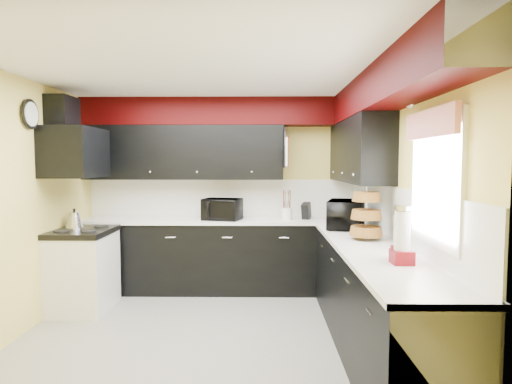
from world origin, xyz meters
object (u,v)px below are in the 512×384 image
toaster_oven (222,209)px  microwave (346,214)px  kettle (74,220)px  knife_block (306,211)px  utensil_crock (287,214)px

toaster_oven → microwave: (1.45, -0.69, 0.02)m
kettle → toaster_oven: bearing=17.7°
knife_block → kettle: 2.81m
toaster_oven → utensil_crock: toaster_oven is taller
utensil_crock → kettle: 2.56m
utensil_crock → kettle: (-2.49, -0.56, -0.01)m
knife_block → microwave: bearing=-41.7°
toaster_oven → utensil_crock: 0.83m
utensil_crock → kettle: bearing=-167.4°
microwave → utensil_crock: 0.95m
knife_block → utensil_crock: bearing=-150.2°
microwave → utensil_crock: (-0.62, 0.71, -0.08)m
toaster_oven → microwave: size_ratio=0.83×
utensil_crock → microwave: bearing=-49.0°
knife_block → kettle: knife_block is taller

